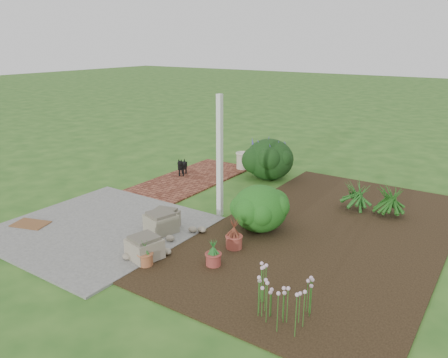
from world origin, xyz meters
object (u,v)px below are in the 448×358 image
Objects in this scene: stone_trough_near at (145,248)px; evergreen_shrub at (260,207)px; black_dog at (182,166)px; cream_ceramic_urn at (243,161)px.

evergreen_shrub is at bearing 64.61° from stone_trough_near.
evergreen_shrub reaches higher than black_dog.
black_dog reaches higher than stone_trough_near.
black_dog is at bearing 121.64° from stone_trough_near.
evergreen_shrub is at bearing -53.68° from cream_ceramic_urn.
cream_ceramic_urn is 0.43× the size of evergreen_shrub.
stone_trough_near is 0.47× the size of evergreen_shrub.
black_dog is 0.47× the size of evergreen_shrub.
evergreen_shrub reaches higher than stone_trough_near.
stone_trough_near is 4.61m from black_dog.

